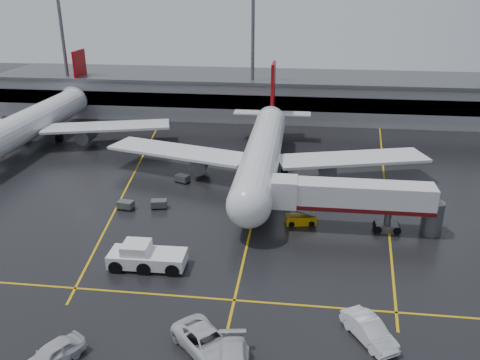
# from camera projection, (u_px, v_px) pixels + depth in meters

# --- Properties ---
(ground) EXTENTS (220.00, 220.00, 0.00)m
(ground) POSITION_uv_depth(u_px,v_px,m) (257.00, 203.00, 66.65)
(ground) COLOR black
(ground) RESTS_ON ground
(apron_line_centre) EXTENTS (0.25, 90.00, 0.02)m
(apron_line_centre) POSITION_uv_depth(u_px,v_px,m) (257.00, 203.00, 66.64)
(apron_line_centre) COLOR gold
(apron_line_centre) RESTS_ON ground
(apron_line_stop) EXTENTS (60.00, 0.25, 0.02)m
(apron_line_stop) POSITION_uv_depth(u_px,v_px,m) (234.00, 300.00, 46.38)
(apron_line_stop) COLOR gold
(apron_line_stop) RESTS_ON ground
(apron_line_left) EXTENTS (9.99, 69.35, 0.02)m
(apron_line_left) POSITION_uv_depth(u_px,v_px,m) (136.00, 170.00, 78.19)
(apron_line_left) COLOR gold
(apron_line_left) RESTS_ON ground
(apron_line_right) EXTENTS (7.57, 69.64, 0.02)m
(apron_line_right) POSITION_uv_depth(u_px,v_px,m) (384.00, 181.00, 73.75)
(apron_line_right) COLOR gold
(apron_line_right) RESTS_ON ground
(terminal) EXTENTS (122.00, 19.00, 8.60)m
(terminal) POSITION_uv_depth(u_px,v_px,m) (278.00, 95.00, 109.19)
(terminal) COLOR gray
(terminal) RESTS_ON ground
(light_mast_left) EXTENTS (3.00, 1.20, 25.45)m
(light_mast_left) POSITION_uv_depth(u_px,v_px,m) (64.00, 47.00, 105.21)
(light_mast_left) COLOR #595B60
(light_mast_left) RESTS_ON ground
(light_mast_mid) EXTENTS (3.00, 1.20, 25.45)m
(light_mast_mid) POSITION_uv_depth(u_px,v_px,m) (253.00, 51.00, 100.54)
(light_mast_mid) COLOR #595B60
(light_mast_mid) RESTS_ON ground
(main_airliner) EXTENTS (48.80, 45.60, 14.10)m
(main_airliner) POSITION_uv_depth(u_px,v_px,m) (263.00, 150.00, 74.02)
(main_airliner) COLOR silver
(main_airliner) RESTS_ON ground
(second_airliner) EXTENTS (48.80, 45.60, 14.10)m
(second_airliner) POSITION_uv_depth(u_px,v_px,m) (36.00, 120.00, 89.98)
(second_airliner) COLOR silver
(second_airliner) RESTS_ON ground
(jet_bridge) EXTENTS (19.90, 3.40, 6.05)m
(jet_bridge) POSITION_uv_depth(u_px,v_px,m) (354.00, 199.00, 58.27)
(jet_bridge) COLOR silver
(jet_bridge) RESTS_ON ground
(pushback_tractor) EXTENTS (7.94, 3.53, 2.81)m
(pushback_tractor) POSITION_uv_depth(u_px,v_px,m) (145.00, 257.00, 51.43)
(pushback_tractor) COLOR white
(pushback_tractor) RESTS_ON ground
(belt_loader) EXTENTS (3.85, 2.24, 2.30)m
(belt_loader) POSITION_uv_depth(u_px,v_px,m) (301.00, 219.00, 60.80)
(belt_loader) COLOR #C99306
(belt_loader) RESTS_ON ground
(service_van_a) EXTENTS (6.97, 7.04, 1.88)m
(service_van_a) POSITION_uv_depth(u_px,v_px,m) (206.00, 342.00, 39.61)
(service_van_a) COLOR silver
(service_van_a) RESTS_ON ground
(service_van_c) EXTENTS (4.60, 5.89, 1.87)m
(service_van_c) POSITION_uv_depth(u_px,v_px,m) (369.00, 330.00, 41.00)
(service_van_c) COLOR silver
(service_van_c) RESTS_ON ground
(service_van_d) EXTENTS (4.46, 5.61, 1.79)m
(service_van_d) POSITION_uv_depth(u_px,v_px,m) (52.00, 355.00, 38.36)
(service_van_d) COLOR silver
(service_van_d) RESTS_ON ground
(baggage_cart_a) EXTENTS (2.22, 1.68, 1.12)m
(baggage_cart_a) POSITION_uv_depth(u_px,v_px,m) (159.00, 204.00, 64.95)
(baggage_cart_a) COLOR #595B60
(baggage_cart_a) RESTS_ON ground
(baggage_cart_b) EXTENTS (2.19, 1.62, 1.12)m
(baggage_cart_b) POSITION_uv_depth(u_px,v_px,m) (126.00, 205.00, 64.67)
(baggage_cart_b) COLOR #595B60
(baggage_cart_b) RESTS_ON ground
(baggage_cart_c) EXTENTS (2.36, 2.02, 1.12)m
(baggage_cart_c) POSITION_uv_depth(u_px,v_px,m) (182.00, 178.00, 73.30)
(baggage_cart_c) COLOR #595B60
(baggage_cart_c) RESTS_ON ground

